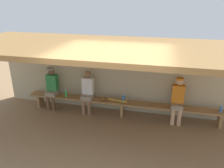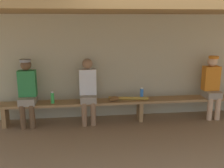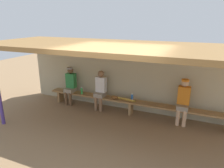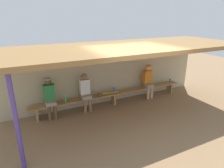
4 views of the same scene
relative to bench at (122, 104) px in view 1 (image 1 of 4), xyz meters
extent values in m
plane|color=#8C6D4C|center=(0.00, -1.55, -0.39)|extent=(24.00, 24.00, 0.00)
cube|color=#B7AD8C|center=(0.00, 0.45, 0.71)|extent=(8.00, 0.20, 2.20)
cube|color=olive|center=(0.00, -0.85, 1.87)|extent=(8.00, 2.80, 0.12)
cube|color=#9E7547|center=(0.00, 0.00, 0.05)|extent=(6.00, 0.36, 0.05)
cube|color=#9E7547|center=(-2.75, 0.00, -0.18)|extent=(0.08, 0.29, 0.41)
cube|color=#9E7547|center=(0.00, 0.00, -0.18)|extent=(0.08, 0.29, 0.41)
cube|color=#9E7547|center=(2.75, 0.00, -0.18)|extent=(0.08, 0.29, 0.41)
cube|color=gray|center=(1.57, -0.02, 0.14)|extent=(0.32, 0.40, 0.14)
cylinder|color=#DBAD84|center=(1.48, -0.18, -0.15)|extent=(0.11, 0.11, 0.48)
cylinder|color=#DBAD84|center=(1.66, -0.18, -0.15)|extent=(0.11, 0.11, 0.48)
cube|color=orange|center=(1.57, 0.06, 0.47)|extent=(0.34, 0.20, 0.52)
sphere|color=#DBAD84|center=(1.57, 0.06, 0.84)|extent=(0.21, 0.21, 0.21)
cylinder|color=orange|center=(1.57, 0.02, 0.93)|extent=(0.21, 0.21, 0.05)
cube|color=gray|center=(-2.28, -0.02, 0.14)|extent=(0.32, 0.40, 0.14)
cylinder|color=brown|center=(-2.37, -0.18, -0.15)|extent=(0.11, 0.11, 0.48)
cylinder|color=brown|center=(-2.19, -0.18, -0.15)|extent=(0.11, 0.11, 0.48)
cube|color=#2D8442|center=(-2.28, 0.06, 0.47)|extent=(0.34, 0.20, 0.52)
sphere|color=brown|center=(-2.28, 0.06, 0.84)|extent=(0.21, 0.21, 0.21)
cylinder|color=gray|center=(-2.28, 0.02, 0.93)|extent=(0.21, 0.21, 0.05)
cube|color=gray|center=(-1.09, -0.02, 0.14)|extent=(0.32, 0.40, 0.14)
cylinder|color=#8C6647|center=(-1.18, -0.18, -0.15)|extent=(0.11, 0.11, 0.48)
cylinder|color=#8C6647|center=(-1.00, -0.18, -0.15)|extent=(0.11, 0.11, 0.48)
cube|color=white|center=(-1.09, 0.06, 0.47)|extent=(0.34, 0.20, 0.52)
sphere|color=#8C6647|center=(-1.09, 0.06, 0.84)|extent=(0.21, 0.21, 0.21)
cylinder|color=blue|center=(0.03, 0.00, 0.19)|extent=(0.07, 0.07, 0.23)
cylinder|color=white|center=(0.03, 0.00, 0.31)|extent=(0.05, 0.05, 0.02)
cylinder|color=blue|center=(2.72, -0.01, 0.17)|extent=(0.07, 0.07, 0.19)
cylinder|color=white|center=(2.72, -0.01, 0.28)|extent=(0.05, 0.05, 0.02)
cylinder|color=green|center=(-1.80, -0.04, 0.18)|extent=(0.07, 0.07, 0.21)
cylinder|color=white|center=(-1.80, -0.04, 0.30)|extent=(0.05, 0.05, 0.02)
ellipsoid|color=brown|center=(-0.56, -0.03, 0.12)|extent=(0.29, 0.28, 0.09)
cylinder|color=#B28C33|center=(-0.25, 0.00, 0.11)|extent=(0.83, 0.19, 0.07)
camera|label=1|loc=(1.08, -5.97, 3.03)|focal=36.05mm
camera|label=2|loc=(-1.24, -5.18, 1.69)|focal=42.17mm
camera|label=3|loc=(1.85, -5.89, 2.55)|focal=33.16mm
camera|label=4|loc=(-3.05, -6.08, 2.80)|focal=31.39mm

